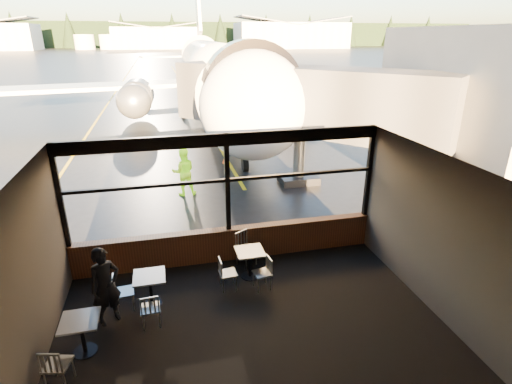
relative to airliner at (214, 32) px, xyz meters
name	(u,v)px	position (x,y,z in m)	size (l,w,h in m)	color
ground_plane	(160,56)	(-2.60, 99.62, -5.94)	(520.00, 520.00, 0.00)	black
carpet_floor	(255,332)	(-2.60, -23.38, -5.93)	(8.00, 6.00, 0.01)	black
ceiling	(254,172)	(-2.60, -23.38, -2.44)	(8.00, 6.00, 0.04)	#38332D
wall_left	(23,288)	(-6.60, -23.38, -4.19)	(0.04, 6.00, 3.50)	#49413A
wall_right	(438,236)	(1.40, -23.38, -4.19)	(0.04, 6.00, 3.50)	#49413A
wall_back	(311,384)	(-2.60, -26.38, -4.19)	(8.00, 0.04, 3.50)	#49413A
window_sill	(229,244)	(-2.60, -20.38, -5.49)	(8.00, 0.28, 0.90)	#532C19
window_header	(226,139)	(-2.60, -20.38, -2.59)	(8.00, 0.18, 0.30)	black
mullion_left	(60,197)	(-6.55, -20.38, -3.74)	(0.12, 0.12, 2.60)	black
mullion_centre	(227,184)	(-2.60, -20.38, -3.74)	(0.12, 0.12, 2.60)	black
mullion_right	(369,172)	(1.35, -20.38, -3.74)	(0.12, 0.12, 2.60)	black
window_transom	(227,180)	(-2.60, -20.38, -3.64)	(8.00, 0.10, 0.08)	black
airliner	(214,32)	(0.00, 0.00, 0.00)	(32.39, 38.87, 11.88)	silver
jet_bridge	(294,123)	(1.00, -14.88, -3.47)	(9.27, 11.33, 4.94)	#2B2B2D
cafe_table_near	(250,264)	(-2.24, -21.35, -5.56)	(0.68, 0.68, 0.75)	gray
cafe_table_mid	(151,290)	(-4.65, -21.92, -5.56)	(0.69, 0.69, 0.76)	gray
cafe_table_left	(83,336)	(-5.90, -23.13, -5.56)	(0.69, 0.69, 0.76)	gray
chair_near_e	(262,273)	(-2.06, -21.90, -5.52)	(0.45, 0.45, 0.83)	beige
chair_near_w	(228,274)	(-2.85, -21.72, -5.52)	(0.46, 0.46, 0.83)	#ABA69A
chair_near_n	(246,249)	(-2.20, -20.78, -5.47)	(0.51, 0.51, 0.94)	#ACA79B
chair_mid_s	(150,309)	(-4.65, -22.64, -5.52)	(0.45, 0.45, 0.83)	beige
chair_mid_w	(124,292)	(-5.21, -21.94, -5.50)	(0.47, 0.47, 0.87)	#B1ABA0
chair_left_s	(58,365)	(-6.19, -23.85, -5.51)	(0.47, 0.47, 0.86)	beige
passenger	(106,286)	(-5.51, -22.29, -5.06)	(0.64, 0.42, 1.75)	black
ground_crew	(184,172)	(-3.43, -15.26, -5.03)	(0.88, 0.69, 1.81)	#BFF219
cone_nose	(226,158)	(-1.23, -11.63, -5.70)	(0.34, 0.34, 0.48)	#E94B07
terminal_annex	(491,117)	(7.40, -17.88, -2.94)	(5.00, 7.00, 6.00)	gray
hangar_mid	(157,37)	(-2.60, 164.62, -0.94)	(38.00, 15.00, 10.00)	silver
hangar_right	(291,35)	(57.40, 157.62, 0.06)	(50.00, 20.00, 12.00)	silver
fuel_tank_a	(85,42)	(-32.60, 161.62, -2.94)	(8.00, 8.00, 6.00)	silver
fuel_tank_b	(109,42)	(-22.60, 161.62, -2.94)	(8.00, 8.00, 6.00)	silver
fuel_tank_c	(134,42)	(-12.60, 161.62, -2.94)	(8.00, 8.00, 6.00)	silver
treeline	(156,35)	(-2.60, 189.62, 0.06)	(360.00, 3.00, 12.00)	black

